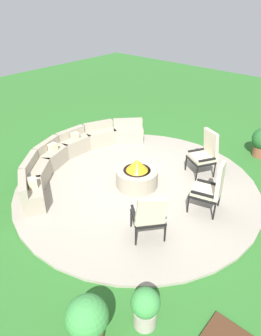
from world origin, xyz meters
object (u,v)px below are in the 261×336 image
Objects in this scene: lounge_chair_front_left at (149,214)px; lounge_chair_back_left at (205,153)px; fire_pit at (137,175)px; potted_plant_2 at (145,307)px; lounge_chair_front_right at (211,188)px; curved_stone_bench at (74,153)px; potted_plant_1 at (87,320)px.

lounge_chair_back_left is at bearing 47.12° from lounge_chair_front_left.
fire_pit is 0.85× the size of lounge_chair_back_left.
lounge_chair_back_left reaches higher than potted_plant_2.
lounge_chair_front_right is at bearing 153.33° from lounge_chair_back_left.
potted_plant_2 is (-2.55, -2.30, 0.04)m from fire_pit.
curved_stone_bench is 4.82m from potted_plant_1.
fire_pit is at bearing 42.09° from potted_plant_2.
fire_pit is 1.47× the size of potted_plant_2.
lounge_chair_front_right is 3.49m from potted_plant_1.
lounge_chair_front_left is 0.87× the size of lounge_chair_front_right.
lounge_chair_front_right reaches higher than lounge_chair_back_left.
curved_stone_bench is (-0.28, 1.95, 0.01)m from fire_pit.
lounge_chair_front_left is 1.52m from lounge_chair_front_right.
curved_stone_bench is 5.85× the size of potted_plant_1.
lounge_chair_front_left is (-0.91, -3.24, 0.26)m from curved_stone_bench.
lounge_chair_back_left is (1.26, 0.84, 0.01)m from lounge_chair_front_right.
lounge_chair_front_left is 1.32× the size of potted_plant_1.
lounge_chair_back_left is at bearing 18.88° from potted_plant_2.
potted_plant_2 is at bearing -32.90° from potted_plant_1.
lounge_chair_back_left is (1.51, -0.91, 0.32)m from fire_pit.
lounge_chair_front_right reaches higher than curved_stone_bench.
curved_stone_bench is 3.86× the size of lounge_chair_front_right.
lounge_chair_front_right reaches higher than potted_plant_1.
fire_pit is 0.96× the size of lounge_chair_front_left.
potted_plant_2 is at bearing 138.48° from lounge_chair_back_left.
lounge_chair_back_left is (2.70, 0.38, 0.04)m from lounge_chair_front_left.
lounge_chair_front_right is 1.51m from lounge_chair_back_left.
lounge_chair_front_left is at bearing 127.53° from lounge_chair_back_left.
potted_plant_1 is (-3.22, -1.87, 0.10)m from fire_pit.
lounge_chair_front_right is at bearing 11.11° from potted_plant_2.
fire_pit is 3.73m from potted_plant_1.
lounge_chair_back_left is at bearing 11.42° from potted_plant_1.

